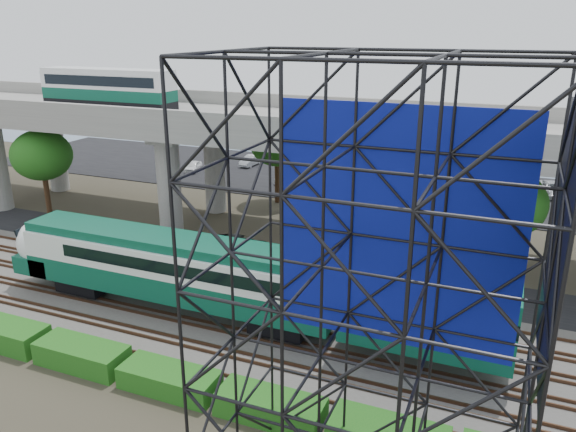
% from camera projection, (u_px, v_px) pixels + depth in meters
% --- Properties ---
extents(ground, '(140.00, 140.00, 0.00)m').
position_uv_depth(ground, '(200.00, 339.00, 29.65)').
color(ground, '#474233').
rests_on(ground, ground).
extents(ballast_bed, '(90.00, 12.00, 0.20)m').
position_uv_depth(ballast_bed, '(219.00, 320.00, 31.37)').
color(ballast_bed, slate).
rests_on(ballast_bed, ground).
extents(service_road, '(90.00, 5.00, 0.08)m').
position_uv_depth(service_road, '(279.00, 264.00, 38.83)').
color(service_road, black).
rests_on(service_road, ground).
extents(parking_lot, '(90.00, 18.00, 0.08)m').
position_uv_depth(parking_lot, '(367.00, 182.00, 59.41)').
color(parking_lot, black).
rests_on(parking_lot, ground).
extents(harbor_water, '(140.00, 40.00, 0.03)m').
position_uv_depth(harbor_water, '(407.00, 144.00, 78.68)').
color(harbor_water, '#486277').
rests_on(harbor_water, ground).
extents(rail_tracks, '(90.00, 9.52, 0.16)m').
position_uv_depth(rail_tracks, '(219.00, 317.00, 31.31)').
color(rail_tracks, '#472D1E').
rests_on(rail_tracks, ballast_bed).
extents(commuter_train, '(29.30, 3.06, 4.30)m').
position_uv_depth(commuter_train, '(208.00, 273.00, 30.69)').
color(commuter_train, black).
rests_on(commuter_train, rail_tracks).
extents(overpass, '(80.00, 12.00, 12.40)m').
position_uv_depth(overpass, '(292.00, 133.00, 41.51)').
color(overpass, '#9E9B93').
rests_on(overpass, ground).
extents(scaffold_tower, '(9.36, 6.36, 15.00)m').
position_uv_depth(scaffold_tower, '(370.00, 323.00, 16.31)').
color(scaffold_tower, black).
rests_on(scaffold_tower, ground).
extents(hedge_strip, '(34.60, 1.80, 1.20)m').
position_uv_depth(hedge_strip, '(169.00, 379.00, 25.34)').
color(hedge_strip, '#125214').
rests_on(hedge_strip, ground).
extents(trees, '(40.94, 16.94, 7.69)m').
position_uv_depth(trees, '(252.00, 163.00, 43.72)').
color(trees, '#382314').
rests_on(trees, ground).
extents(suv, '(4.89, 2.38, 1.34)m').
position_uv_depth(suv, '(240.00, 246.00, 40.27)').
color(suv, black).
rests_on(suv, service_road).
extents(parked_cars, '(39.98, 9.82, 1.31)m').
position_uv_depth(parked_cars, '(381.00, 179.00, 58.23)').
color(parked_cars, white).
rests_on(parked_cars, parking_lot).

